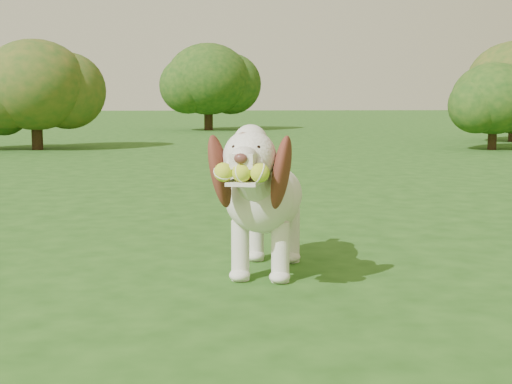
{
  "coord_description": "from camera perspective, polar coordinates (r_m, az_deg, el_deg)",
  "views": [
    {
      "loc": [
        0.15,
        -3.72,
        0.86
      ],
      "look_at": [
        0.41,
        -0.59,
        0.43
      ],
      "focal_mm": 50.0,
      "sensor_mm": 36.0,
      "label": 1
    }
  ],
  "objects": [
    {
      "name": "ground",
      "position": [
        3.82,
        -6.83,
        -5.35
      ],
      "size": [
        80.0,
        80.0,
        0.0
      ],
      "primitive_type": "plane",
      "color": "#1F4914",
      "rests_on": "ground"
    },
    {
      "name": "shrub_i",
      "position": [
        18.15,
        -3.85,
        9.0
      ],
      "size": [
        2.11,
        2.11,
        2.18
      ],
      "color": "#382314",
      "rests_on": "ground"
    },
    {
      "name": "shrub_b",
      "position": [
        12.02,
        -17.26,
        8.18
      ],
      "size": [
        1.7,
        1.7,
        1.76
      ],
      "color": "#382314",
      "rests_on": "ground"
    },
    {
      "name": "shrub_d",
      "position": [
        12.1,
        18.5,
        7.1
      ],
      "size": [
        1.34,
        1.34,
        1.39
      ],
      "color": "#382314",
      "rests_on": "ground"
    },
    {
      "name": "dog",
      "position": [
        3.39,
        0.67,
        -0.18
      ],
      "size": [
        0.57,
        1.13,
        0.74
      ],
      "rotation": [
        0.0,
        0.0,
        -0.25
      ],
      "color": "silver",
      "rests_on": "ground"
    }
  ]
}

